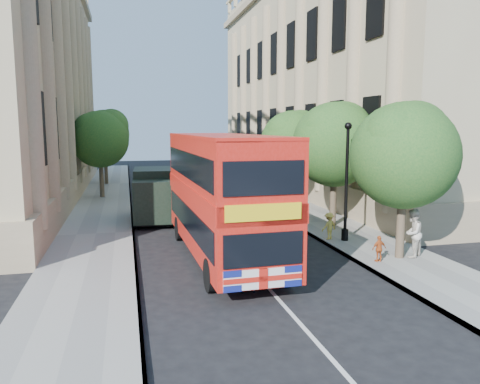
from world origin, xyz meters
TOP-DOWN VIEW (x-y plane):
  - ground at (0.00, 0.00)m, footprint 120.00×120.00m
  - pavement_right at (5.75, 10.00)m, footprint 3.50×80.00m
  - pavement_left at (-5.75, 10.00)m, footprint 3.50×80.00m
  - building_right at (13.80, 24.00)m, footprint 12.00×38.00m
  - tree_right_near at (5.84, 3.03)m, footprint 4.00×4.00m
  - tree_right_mid at (5.84, 9.03)m, footprint 4.20×4.20m
  - tree_right_far at (5.84, 15.03)m, footprint 4.00×4.00m
  - tree_left_far at (-5.96, 22.03)m, footprint 4.00×4.00m
  - tree_left_back at (-5.96, 30.03)m, footprint 4.20×4.20m
  - lamp_post at (5.00, 6.00)m, footprint 0.32×0.32m
  - double_decker_bus at (-0.73, 4.92)m, footprint 3.00×10.25m
  - box_van at (-2.91, 12.77)m, footprint 2.26×5.03m
  - police_constable at (-0.75, 1.00)m, footprint 0.73×0.49m
  - woman_pedestrian at (6.29, 2.95)m, footprint 1.15×1.10m
  - child_a at (4.74, 2.68)m, footprint 0.59×0.29m
  - child_b at (4.40, 6.35)m, footprint 0.88×0.69m

SIDE VIEW (x-z plane):
  - ground at x=0.00m, z-range 0.00..0.00m
  - pavement_right at x=5.75m, z-range 0.00..0.12m
  - pavement_left at x=-5.75m, z-range 0.00..0.12m
  - child_a at x=4.74m, z-range 0.12..1.10m
  - child_b at x=4.40m, z-range 0.12..1.32m
  - police_constable at x=-0.75m, z-range 0.00..1.95m
  - woman_pedestrian at x=6.29m, z-range 0.12..1.98m
  - box_van at x=-2.91m, z-range -0.03..2.79m
  - lamp_post at x=5.00m, z-range -0.07..5.09m
  - double_decker_bus at x=-0.73m, z-range 0.25..4.95m
  - tree_right_near at x=5.84m, z-range 1.21..7.29m
  - tree_right_far at x=5.84m, z-range 1.24..7.39m
  - tree_left_far at x=-5.96m, z-range 1.30..7.59m
  - tree_right_mid at x=5.84m, z-range 1.26..7.63m
  - tree_left_back at x=-5.96m, z-range 1.38..8.03m
  - building_right at x=13.80m, z-range 0.00..18.00m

